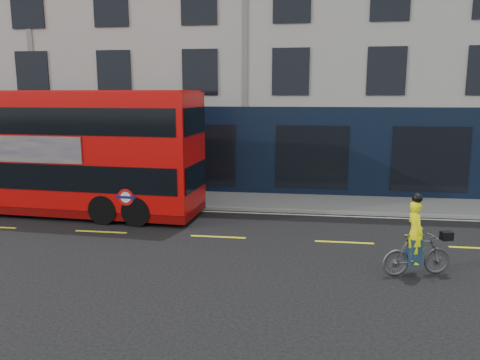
# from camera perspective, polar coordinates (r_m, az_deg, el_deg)

# --- Properties ---
(ground) EXTENTS (120.00, 120.00, 0.00)m
(ground) POSITION_cam_1_polar(r_m,az_deg,el_deg) (13.85, -3.85, -8.78)
(ground) COLOR black
(ground) RESTS_ON ground
(pavement) EXTENTS (60.00, 3.00, 0.12)m
(pavement) POSITION_cam_1_polar(r_m,az_deg,el_deg) (19.99, -0.01, -2.54)
(pavement) COLOR slate
(pavement) RESTS_ON ground
(kerb) EXTENTS (60.00, 0.12, 0.13)m
(kerb) POSITION_cam_1_polar(r_m,az_deg,el_deg) (18.55, -0.67, -3.55)
(kerb) COLOR gray
(kerb) RESTS_ON ground
(building_terrace) EXTENTS (50.00, 10.07, 15.00)m
(building_terrace) POSITION_cam_1_polar(r_m,az_deg,el_deg) (26.04, 2.08, 16.93)
(building_terrace) COLOR #A2A099
(building_terrace) RESTS_ON ground
(road_edge_line) EXTENTS (58.00, 0.10, 0.01)m
(road_edge_line) POSITION_cam_1_polar(r_m,az_deg,el_deg) (18.27, -0.81, -3.96)
(road_edge_line) COLOR silver
(road_edge_line) RESTS_ON ground
(lane_dashes) EXTENTS (58.00, 0.12, 0.01)m
(lane_dashes) POSITION_cam_1_polar(r_m,az_deg,el_deg) (15.24, -2.68, -6.93)
(lane_dashes) COLOR yellow
(lane_dashes) RESTS_ON ground
(bus) EXTENTS (11.75, 3.37, 4.68)m
(bus) POSITION_cam_1_polar(r_m,az_deg,el_deg) (19.30, -22.00, 3.28)
(bus) COLOR red
(bus) RESTS_ON ground
(cyclist) EXTENTS (1.90, 1.00, 2.14)m
(cyclist) POSITION_cam_1_polar(r_m,az_deg,el_deg) (12.75, 20.72, -7.80)
(cyclist) COLOR #4E5254
(cyclist) RESTS_ON ground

